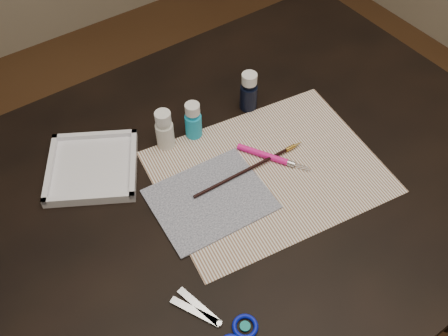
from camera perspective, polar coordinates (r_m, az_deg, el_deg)
ground at (r=1.67m, az=-0.00°, el=-18.00°), size 3.50×3.50×0.02m
table at (r=1.32m, az=-0.00°, el=-11.84°), size 1.30×0.90×0.75m
paper at (r=1.03m, az=5.06°, el=-0.42°), size 0.49×0.40×0.00m
canvas at (r=0.98m, az=-1.58°, el=-3.57°), size 0.23×0.19×0.00m
paint_bottle_white at (r=1.05m, az=-6.83°, el=4.40°), size 0.05×0.05×0.09m
paint_bottle_cyan at (r=1.06m, az=-3.55°, el=5.47°), size 0.04×0.04×0.09m
paint_bottle_navy at (r=1.12m, az=2.84°, el=8.75°), size 0.05×0.05×0.10m
paintbrush at (r=1.02m, az=3.07°, el=0.00°), size 0.27×0.02×0.01m
craft_knife at (r=1.04m, az=5.79°, el=1.12°), size 0.10×0.15×0.01m
scissors at (r=0.85m, az=-1.65°, el=-17.17°), size 0.15×0.19×0.01m
palette_tray at (r=1.05m, az=-14.82°, el=0.14°), size 0.24×0.24×0.02m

